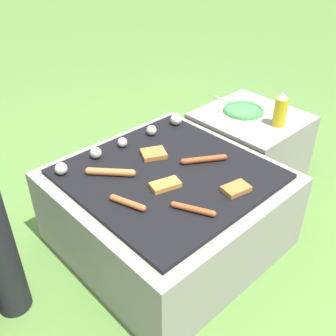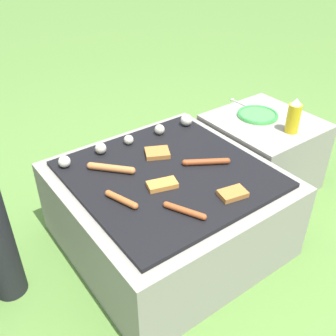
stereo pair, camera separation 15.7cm
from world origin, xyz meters
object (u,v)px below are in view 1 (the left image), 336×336
object	(u,v)px
plate_colorful	(244,110)
condiment_bottle	(281,110)
sausage_front_center	(204,159)
fork_utensil	(228,101)

from	to	relation	value
plate_colorful	condiment_bottle	bearing A→B (deg)	-88.75
sausage_front_center	condiment_bottle	distance (m)	0.52
plate_colorful	condiment_bottle	xyz separation A→B (m)	(0.00, -0.21, 0.07)
condiment_bottle	fork_utensil	xyz separation A→B (m)	(0.03, 0.34, -0.08)
fork_utensil	condiment_bottle	bearing A→B (deg)	-95.30
plate_colorful	fork_utensil	world-z (taller)	plate_colorful
sausage_front_center	plate_colorful	bearing A→B (deg)	19.96
sausage_front_center	fork_utensil	world-z (taller)	sausage_front_center
fork_utensil	sausage_front_center	bearing A→B (deg)	-149.76
plate_colorful	fork_utensil	xyz separation A→B (m)	(0.04, 0.13, -0.01)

